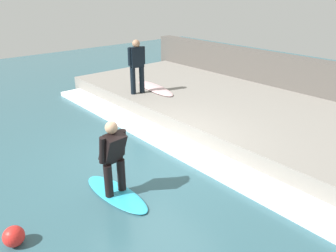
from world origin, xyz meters
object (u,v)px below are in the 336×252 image
surfboard_riding (116,194)px  surfer_waiting_near (137,64)px  surfboard_waiting_near (155,88)px  surfer_riding (113,155)px  marker_buoy (14,236)px

surfboard_riding → surfer_waiting_near: 4.90m
surfboard_riding → surfboard_waiting_near: (3.77, 3.54, 0.50)m
surfboard_riding → surfboard_waiting_near: size_ratio=0.80×
surfer_riding → marker_buoy: size_ratio=4.46×
surfer_riding → surfboard_waiting_near: bearing=43.2°
surfboard_riding → surfer_riding: (0.00, 0.00, 0.81)m
surfboard_riding → surfboard_waiting_near: surfboard_waiting_near is taller
surfer_waiting_near → surfboard_waiting_near: size_ratio=0.78×
surfboard_riding → surfer_riding: size_ratio=1.20×
surfboard_riding → marker_buoy: marker_buoy is taller
surfer_waiting_near → marker_buoy: bearing=-143.6°
surfer_riding → marker_buoy: bearing=-177.0°
marker_buoy → surfboard_riding: bearing=3.0°
surfboard_riding → surfer_waiting_near: size_ratio=1.04×
surfboard_riding → marker_buoy: 1.84m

